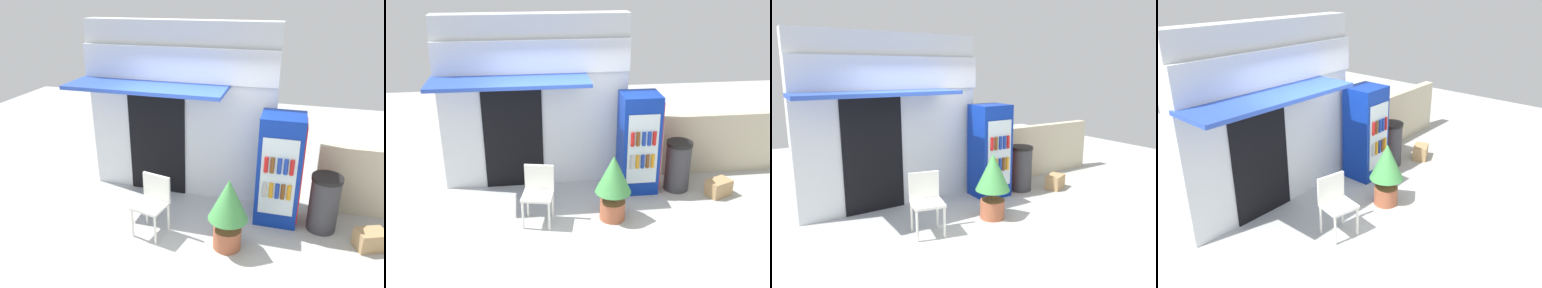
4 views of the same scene
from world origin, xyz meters
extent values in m
plane|color=#B2B2AD|center=(0.00, 0.00, 0.00)|extent=(16.00, 16.00, 0.00)
cube|color=silver|center=(-0.54, 1.73, 1.51)|extent=(3.25, 0.34, 3.02)
cube|color=white|center=(-0.54, 1.52, 2.35)|extent=(3.25, 0.08, 0.55)
cube|color=blue|center=(-0.93, 1.15, 2.04)|extent=(2.54, 0.82, 0.06)
cube|color=black|center=(-0.93, 1.55, 1.00)|extent=(1.03, 0.03, 1.99)
cube|color=#0C2D9E|center=(1.22, 1.17, 0.88)|extent=(0.65, 0.58, 1.77)
cube|color=silver|center=(1.22, 0.87, 0.88)|extent=(0.52, 0.02, 1.24)
cube|color=red|center=(1.55, 1.17, 0.88)|extent=(0.02, 0.52, 1.59)
cylinder|color=#B2B2B7|center=(1.03, 0.85, 0.68)|extent=(0.06, 0.06, 0.24)
cylinder|color=orange|center=(1.13, 0.85, 0.68)|extent=(0.06, 0.06, 0.24)
cylinder|color=#1938A5|center=(1.22, 0.85, 0.68)|extent=(0.06, 0.06, 0.24)
cylinder|color=brown|center=(1.31, 0.85, 0.68)|extent=(0.06, 0.06, 0.24)
cylinder|color=orange|center=(1.40, 0.85, 0.68)|extent=(0.06, 0.06, 0.24)
cylinder|color=red|center=(1.03, 0.85, 1.09)|extent=(0.06, 0.06, 0.24)
cylinder|color=brown|center=(1.12, 0.85, 1.09)|extent=(0.06, 0.06, 0.24)
cylinder|color=#1938A5|center=(1.22, 0.85, 1.09)|extent=(0.06, 0.06, 0.24)
cylinder|color=#1938A5|center=(1.32, 0.85, 1.09)|extent=(0.06, 0.06, 0.24)
cylinder|color=red|center=(1.40, 0.85, 1.09)|extent=(0.06, 0.06, 0.24)
cylinder|color=white|center=(-0.81, 0.11, 0.23)|extent=(0.04, 0.04, 0.47)
cylinder|color=white|center=(-0.42, 0.02, 0.23)|extent=(0.04, 0.04, 0.47)
cylinder|color=white|center=(-0.73, 0.48, 0.23)|extent=(0.04, 0.04, 0.47)
cylinder|color=white|center=(-0.34, 0.39, 0.23)|extent=(0.04, 0.04, 0.47)
cube|color=white|center=(-0.57, 0.25, 0.49)|extent=(0.54, 0.52, 0.04)
cube|color=white|center=(-0.53, 0.44, 0.71)|extent=(0.46, 0.14, 0.41)
cylinder|color=#AD5B3D|center=(0.60, 0.24, 0.15)|extent=(0.40, 0.40, 0.31)
cylinder|color=brown|center=(0.60, 0.24, 0.40)|extent=(0.05, 0.05, 0.18)
cone|color=#47994C|center=(0.60, 0.24, 0.79)|extent=(0.57, 0.57, 0.61)
cylinder|color=#38383D|center=(1.93, 1.07, 0.42)|extent=(0.44, 0.44, 0.85)
cylinder|color=black|center=(1.93, 1.07, 0.88)|extent=(0.46, 0.46, 0.06)
cube|color=beige|center=(3.14, 1.71, 0.58)|extent=(2.64, 0.20, 1.16)
cube|color=tan|center=(2.59, 0.75, 0.14)|extent=(0.48, 0.41, 0.29)
camera|label=1|loc=(1.30, -4.15, 3.44)|focal=34.70mm
camera|label=2|loc=(-0.69, -5.77, 3.88)|focal=41.77mm
camera|label=3|loc=(-2.73, -4.21, 2.40)|focal=33.32mm
camera|label=4|loc=(-4.28, -3.14, 3.58)|focal=37.17mm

